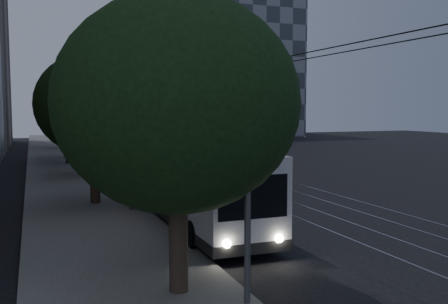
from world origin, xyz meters
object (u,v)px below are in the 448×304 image
Objects in this scene: car_white_d at (88,144)px; streetlamp_far at (89,87)px; streetlamp_near at (139,78)px; car_white_c at (110,147)px; car_white_b at (106,155)px; car_white_a at (116,161)px; trolleybus at (191,181)px; pickup_silver at (134,174)px.

streetlamp_far is (-0.85, -10.47, 5.33)m from car_white_d.
car_white_c is at bearing 84.32° from streetlamp_near.
car_white_c is 0.98× the size of car_white_d.
car_white_d reaches higher than car_white_b.
car_white_c is (1.44, 12.75, 0.01)m from car_white_a.
car_white_b is 19.27m from streetlamp_near.
trolleybus is at bearing -69.22° from car_white_d.
car_white_d is (-0.16, 17.36, 0.05)m from car_white_a.
car_white_c is at bearing 103.10° from pickup_silver.
car_white_d is (0.00, 13.11, 0.05)m from car_white_b.
car_white_b is at bearing 86.63° from streetlamp_near.
streetlamp_near reaches higher than car_white_a.
car_white_d is 11.78m from streetlamp_far.
car_white_a reaches higher than pickup_silver.
streetlamp_far is (0.24, 21.25, 0.47)m from streetlamp_near.
car_white_d is at bearing 85.33° from streetlamp_far.
streetlamp_near is at bearing -90.65° from streetlamp_far.
trolleybus is 16.76m from car_white_a.
streetlamp_far reaches higher than streetlamp_near.
streetlamp_far reaches higher than pickup_silver.
pickup_silver is 15.16m from streetlamp_far.
streetlamp_near is 0.91× the size of streetlamp_far.
trolleybus is at bearing -70.05° from pickup_silver.
car_white_a is at bearing 85.01° from streetlamp_near.
pickup_silver is 11.50m from car_white_b.
trolleybus is 34.11m from car_white_d.
trolleybus is at bearing -58.28° from streetlamp_near.
car_white_c is 8.32m from streetlamp_far.
car_white_c is (1.60, 8.50, 0.01)m from car_white_b.
streetlamp_far reaches higher than car_white_d.
car_white_a is at bearing 106.43° from pickup_silver.
car_white_a is 0.85× the size of car_white_b.
streetlamp_near is (-1.10, -18.60, 4.90)m from car_white_b.
trolleybus reaches higher than car_white_d.
car_white_c is 0.44× the size of streetlamp_far.
streetlamp_near is at bearing -81.10° from pickup_silver.
car_white_a is (0.16, 7.25, 0.01)m from pickup_silver.
car_white_d is (-1.60, 4.61, 0.04)m from car_white_c.
car_white_d is 32.10m from streetlamp_near.
streetlamp_near is (-1.25, -14.35, 4.91)m from car_white_a.
car_white_c is at bearing 87.46° from trolleybus.
pickup_silver is (-0.38, 9.49, -0.88)m from trolleybus.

